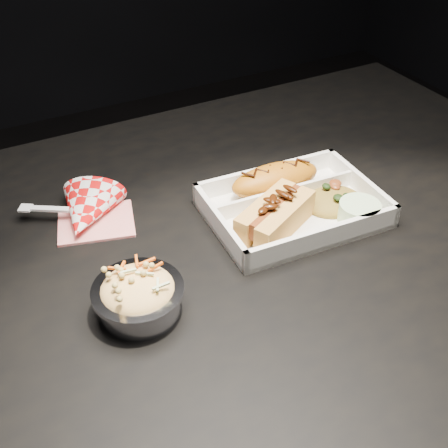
{
  "coord_description": "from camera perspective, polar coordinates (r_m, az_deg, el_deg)",
  "views": [
    {
      "loc": [
        -0.32,
        -0.56,
        1.26
      ],
      "look_at": [
        -0.05,
        -0.05,
        0.81
      ],
      "focal_mm": 45.0,
      "sensor_mm": 36.0,
      "label": 1
    }
  ],
  "objects": [
    {
      "name": "fried_rice_mound",
      "position": [
        0.86,
        11.12,
        2.85
      ],
      "size": [
        0.1,
        0.08,
        0.03
      ],
      "primitive_type": "ellipsoid",
      "rotation": [
        0.0,
        0.0,
        -0.06
      ],
      "color": "olive",
      "rests_on": "food_tray"
    },
    {
      "name": "cupcake_liner",
      "position": [
        0.84,
        13.55,
        1.15
      ],
      "size": [
        0.06,
        0.06,
        0.03
      ],
      "primitive_type": "cylinder",
      "color": "beige",
      "rests_on": "food_tray"
    },
    {
      "name": "food_tray",
      "position": [
        0.85,
        6.94,
        1.52
      ],
      "size": [
        0.26,
        0.19,
        0.04
      ],
      "rotation": [
        0.0,
        0.0,
        -0.06
      ],
      "color": "white",
      "rests_on": "dining_table"
    },
    {
      "name": "dining_table",
      "position": [
        0.88,
        1.26,
        -5.16
      ],
      "size": [
        1.2,
        0.8,
        0.75
      ],
      "color": "black",
      "rests_on": "ground"
    },
    {
      "name": "hotdog",
      "position": [
        0.8,
        5.24,
        1.01
      ],
      "size": [
        0.14,
        0.11,
        0.06
      ],
      "rotation": [
        0.0,
        0.0,
        0.45
      ],
      "color": "gold",
      "rests_on": "food_tray"
    },
    {
      "name": "fried_pastry",
      "position": [
        0.88,
        5.23,
        4.56
      ],
      "size": [
        0.15,
        0.07,
        0.05
      ],
      "primitive_type": "ellipsoid",
      "rotation": [
        0.0,
        0.0,
        -0.06
      ],
      "color": "#BB6A12",
      "rests_on": "food_tray"
    },
    {
      "name": "napkin_fork",
      "position": [
        0.85,
        -13.83,
        1.14
      ],
      "size": [
        0.16,
        0.15,
        0.1
      ],
      "rotation": [
        0.0,
        0.0,
        -0.55
      ],
      "color": "red",
      "rests_on": "dining_table"
    },
    {
      "name": "foil_coleslaw_cup",
      "position": [
        0.69,
        -8.71,
        -7.06
      ],
      "size": [
        0.11,
        0.11,
        0.06
      ],
      "color": "silver",
      "rests_on": "dining_table"
    }
  ]
}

